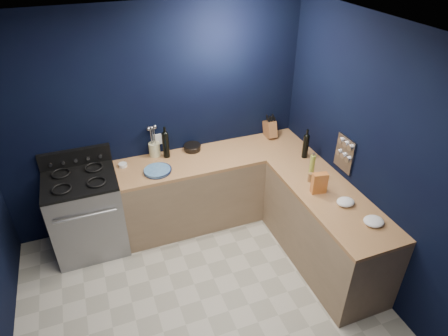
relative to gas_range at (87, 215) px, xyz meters
name	(u,v)px	position (x,y,z in m)	size (l,w,h in m)	color
floor	(208,318)	(0.93, -1.42, -0.47)	(3.50, 3.50, 0.02)	#B8B2A1
ceiling	(198,46)	(0.93, -1.42, 2.15)	(3.50, 3.50, 0.02)	silver
wall_back	(156,122)	(0.93, 0.34, 0.84)	(3.50, 0.02, 2.60)	black
wall_right	(385,171)	(2.69, -1.42, 0.84)	(0.02, 3.50, 2.60)	black
cab_back	(215,188)	(1.53, 0.02, -0.03)	(2.30, 0.63, 0.86)	#896D51
top_back	(215,157)	(1.53, 0.02, 0.42)	(2.30, 0.63, 0.04)	brown
cab_right	(324,230)	(2.37, -1.13, -0.03)	(0.63, 1.67, 0.86)	#896D51
top_right	(330,197)	(2.37, -1.13, 0.42)	(0.63, 1.67, 0.04)	brown
gas_range	(87,215)	(0.00, 0.00, 0.00)	(0.76, 0.66, 0.92)	gray
oven_door	(90,233)	(0.00, -0.32, -0.01)	(0.59, 0.02, 0.42)	black
cooktop	(79,180)	(0.00, 0.00, 0.48)	(0.76, 0.66, 0.03)	black
backguard	(75,158)	(0.00, 0.30, 0.58)	(0.76, 0.06, 0.20)	black
spice_panel	(345,154)	(2.67, -0.87, 0.72)	(0.02, 0.28, 0.38)	gray
wall_outlet	(158,139)	(0.93, 0.32, 0.62)	(0.09, 0.02, 0.13)	white
plate_stack	(157,171)	(0.82, -0.09, 0.46)	(0.29, 0.29, 0.04)	#3D5E93
ramekin	(123,165)	(0.48, 0.16, 0.46)	(0.09, 0.09, 0.04)	white
utensil_crock	(154,149)	(0.87, 0.27, 0.52)	(0.13, 0.13, 0.16)	beige
wine_bottle_back	(166,145)	(1.00, 0.19, 0.59)	(0.08, 0.08, 0.31)	black
lemon_basket	(192,147)	(1.32, 0.23, 0.48)	(0.20, 0.20, 0.07)	black
knife_block	(270,129)	(2.35, 0.22, 0.54)	(0.11, 0.19, 0.21)	brown
wine_bottle_right	(306,147)	(2.50, -0.39, 0.58)	(0.07, 0.07, 0.28)	black
oil_bottle	(312,165)	(2.37, -0.74, 0.56)	(0.06, 0.06, 0.24)	#95A53B
spice_jar_near	(314,183)	(2.28, -0.95, 0.49)	(0.05, 0.05, 0.10)	olive
spice_jar_far	(310,177)	(2.30, -0.84, 0.49)	(0.05, 0.05, 0.10)	olive
crouton_bag	(319,183)	(2.27, -1.04, 0.55)	(0.15, 0.07, 0.22)	red
towel_front	(346,202)	(2.41, -1.31, 0.47)	(0.18, 0.15, 0.06)	white
towel_end	(374,221)	(2.48, -1.64, 0.47)	(0.19, 0.17, 0.06)	white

